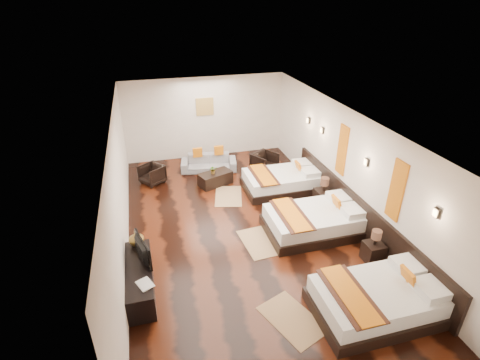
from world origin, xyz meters
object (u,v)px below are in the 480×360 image
object	(u,v)px
tv_console	(140,279)
figurine	(136,238)
tv	(139,251)
bed_near	(379,299)
bed_mid	(315,221)
table_plant	(213,170)
nightstand_b	(323,196)
sofa	(209,163)
bed_far	(282,181)
nightstand_a	(373,250)
armchair_left	(152,174)
book	(139,287)
armchair_right	(265,162)
coffee_table	(215,179)

from	to	relation	value
tv_console	figurine	distance (m)	0.88
tv_console	tv	distance (m)	0.56
bed_near	bed_mid	distance (m)	2.65
tv	table_plant	bearing A→B (deg)	-46.73
nightstand_b	sofa	distance (m)	4.00
bed_far	nightstand_a	distance (m)	3.66
tv_console	sofa	distance (m)	5.55
sofa	armchair_left	bearing A→B (deg)	-156.00
bed_near	table_plant	xyz separation A→B (m)	(-1.92, 5.67, 0.22)
tv_console	book	bearing A→B (deg)	-90.00
armchair_left	nightstand_b	bearing A→B (deg)	25.06
armchair_left	tv_console	bearing A→B (deg)	-40.91
bed_mid	book	distance (m)	4.46
sofa	figurine	bearing A→B (deg)	-108.39
bed_far	sofa	bearing A→B (deg)	134.75
bed_far	armchair_right	world-z (taller)	bed_far
armchair_right	armchair_left	bearing A→B (deg)	146.09
nightstand_b	armchair_left	distance (m)	5.15
tv_console	book	size ratio (longest dim) A/B	5.48
bed_near	nightstand_b	xyz separation A→B (m)	(0.75, 3.73, -0.01)
bed_near	tv	distance (m)	4.61
armchair_left	coffee_table	bearing A→B (deg)	37.23
bed_far	tv	world-z (taller)	tv
armchair_left	table_plant	world-z (taller)	table_plant
figurine	bed_near	bearing A→B (deg)	-30.69
nightstand_b	bed_near	bearing A→B (deg)	-101.32
nightstand_a	armchair_right	distance (m)	4.94
bed_far	book	world-z (taller)	bed_far
tv_console	sofa	xyz separation A→B (m)	(2.34, 5.03, -0.01)
nightstand_b	tv	bearing A→B (deg)	-159.97
bed_near	nightstand_a	size ratio (longest dim) A/B	2.95
bed_mid	armchair_left	xyz separation A→B (m)	(-3.71, 3.66, -0.01)
tv_console	armchair_left	bearing A→B (deg)	83.89
book	nightstand_a	bearing A→B (deg)	1.62
tv_console	bed_far	bearing A→B (deg)	36.94
coffee_table	sofa	bearing A→B (deg)	90.00
nightstand_b	armchair_left	size ratio (longest dim) A/B	1.30
nightstand_a	figurine	world-z (taller)	figurine
armchair_left	armchair_right	xyz separation A→B (m)	(3.59, -0.14, 0.03)
bed_near	nightstand_b	size ratio (longest dim) A/B	2.73
tv	figurine	bearing A→B (deg)	-10.68
book	sofa	distance (m)	6.07
sofa	table_plant	world-z (taller)	table_plant
tv	armchair_right	size ratio (longest dim) A/B	1.19
bed_near	coffee_table	size ratio (longest dim) A/B	2.32
bed_far	tv	bearing A→B (deg)	-144.60
coffee_table	table_plant	distance (m)	0.34
bed_mid	table_plant	distance (m)	3.58
tv	coffee_table	world-z (taller)	tv
sofa	nightstand_a	bearing A→B (deg)	-54.12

